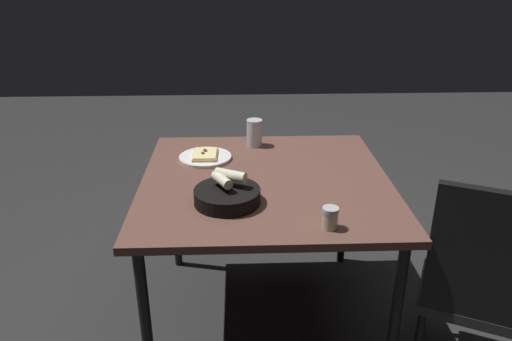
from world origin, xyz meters
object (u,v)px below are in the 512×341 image
beer_glass (254,134)px  chair_near (488,282)px  dining_table (265,191)px  pizza_plate (205,157)px  bread_basket (227,194)px  pepper_shaker (330,219)px

beer_glass → chair_near: chair_near is taller
dining_table → pizza_plate: 0.35m
chair_near → bread_basket: bearing=74.6°
dining_table → beer_glass: size_ratio=7.90×
dining_table → chair_near: chair_near is taller
pepper_shaker → dining_table: bearing=25.1°
dining_table → chair_near: bearing=-121.3°
bread_basket → beer_glass: size_ratio=1.91×
beer_glass → chair_near: size_ratio=0.14×
bread_basket → pepper_shaker: (-0.20, -0.34, 0.00)m
dining_table → chair_near: 0.89m
bread_basket → dining_table: bearing=-36.2°
bread_basket → beer_glass: (0.59, -0.12, 0.02)m
chair_near → beer_glass: bearing=43.0°
pizza_plate → pepper_shaker: 0.77m
beer_glass → bread_basket: bearing=168.4°
dining_table → beer_glass: bearing=4.8°
bread_basket → chair_near: size_ratio=0.27×
pizza_plate → pepper_shaker: bearing=-144.4°
pizza_plate → chair_near: bearing=-123.8°
bread_basket → pepper_shaker: bread_basket is taller
bread_basket → pepper_shaker: 0.40m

